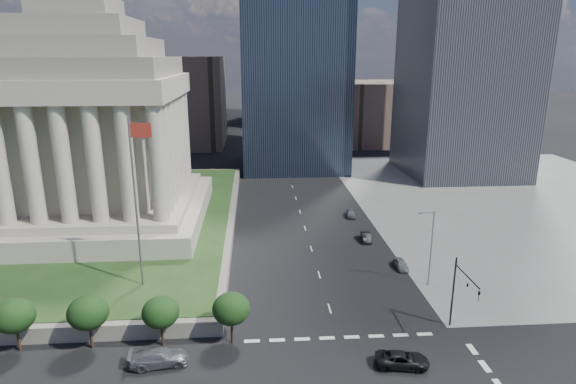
{
  "coord_description": "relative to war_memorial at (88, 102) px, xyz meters",
  "views": [
    {
      "loc": [
        -8.39,
        -29.5,
        28.29
      ],
      "look_at": [
        -4.95,
        18.47,
        14.62
      ],
      "focal_mm": 30.0,
      "sensor_mm": 36.0,
      "label": 1
    }
  ],
  "objects": [
    {
      "name": "parked_sedan_mid",
      "position": [
        43.0,
        -7.43,
        -20.77
      ],
      "size": [
        1.61,
        3.94,
        1.27
      ],
      "primitive_type": "imported",
      "rotation": [
        0.0,
        0.0,
        -0.07
      ],
      "color": "black",
      "rests_on": "ground"
    },
    {
      "name": "parked_sedan_near",
      "position": [
        45.5,
        -17.84,
        -20.77
      ],
      "size": [
        1.49,
        3.71,
        1.26
      ],
      "primitive_type": "imported",
      "rotation": [
        0.0,
        0.0,
        -0.0
      ],
      "color": "gray",
      "rests_on": "ground"
    },
    {
      "name": "traffic_signal_ne",
      "position": [
        46.5,
        -34.3,
        -16.15
      ],
      "size": [
        0.3,
        5.74,
        8.0
      ],
      "color": "black",
      "rests_on": "ground"
    },
    {
      "name": "midrise_glass",
      "position": [
        36.0,
        47.0,
        8.6
      ],
      "size": [
        26.0,
        26.0,
        60.0
      ],
      "primitive_type": "cube",
      "color": "black",
      "rests_on": "ground"
    },
    {
      "name": "pickup_truck",
      "position": [
        39.17,
        -39.15,
        -20.7
      ],
      "size": [
        3.03,
        5.32,
        1.4
      ],
      "primitive_type": "imported",
      "rotation": [
        0.0,
        0.0,
        1.42
      ],
      "color": "black",
      "rests_on": "ground"
    },
    {
      "name": "building_filler_ne",
      "position": [
        66.0,
        82.0,
        -11.4
      ],
      "size": [
        20.0,
        30.0,
        20.0
      ],
      "primitive_type": "cube",
      "color": "brown",
      "rests_on": "ground"
    },
    {
      "name": "street_lamp_north",
      "position": [
        47.33,
        -23.0,
        -15.74
      ],
      "size": [
        2.13,
        0.22,
        10.0
      ],
      "color": "slate",
      "rests_on": "ground"
    },
    {
      "name": "war_memorial",
      "position": [
        0.0,
        0.0,
        0.0
      ],
      "size": [
        34.0,
        34.0,
        39.0
      ],
      "primitive_type": null,
      "color": "#A69A8B",
      "rests_on": "plaza_lawn"
    },
    {
      "name": "building_filler_nw",
      "position": [
        4.0,
        82.0,
        -7.4
      ],
      "size": [
        24.0,
        30.0,
        28.0
      ],
      "primitive_type": "cube",
      "color": "brown",
      "rests_on": "ground"
    },
    {
      "name": "ground",
      "position": [
        34.0,
        52.0,
        -21.4
      ],
      "size": [
        500.0,
        500.0,
        0.0
      ],
      "primitive_type": "plane",
      "color": "black",
      "rests_on": "ground"
    },
    {
      "name": "flagpole",
      "position": [
        12.17,
        -24.0,
        -8.29
      ],
      "size": [
        2.52,
        0.24,
        20.0
      ],
      "color": "slate",
      "rests_on": "plaza_lawn"
    },
    {
      "name": "sidewalk_ne",
      "position": [
        80.0,
        12.0,
        -21.38
      ],
      "size": [
        68.0,
        90.0,
        0.03
      ],
      "primitive_type": "cube",
      "color": "slate",
      "rests_on": "ground"
    },
    {
      "name": "parked_sedan_far",
      "position": [
        43.0,
        4.54,
        -20.72
      ],
      "size": [
        2.22,
        4.2,
        1.36
      ],
      "primitive_type": "imported",
      "rotation": [
        0.0,
        0.0,
        -0.16
      ],
      "color": "slate",
      "rests_on": "ground"
    },
    {
      "name": "plaza_terrace",
      "position": [
        -11.0,
        2.0,
        -20.5
      ],
      "size": [
        66.0,
        70.0,
        1.8
      ],
      "primitive_type": "cube",
      "color": "#676158",
      "rests_on": "ground"
    },
    {
      "name": "plaza_lawn",
      "position": [
        -11.0,
        2.0,
        -19.55
      ],
      "size": [
        64.0,
        68.0,
        0.1
      ],
      "primitive_type": "cube",
      "color": "#203817",
      "rests_on": "plaza_terrace"
    },
    {
      "name": "suv_grey",
      "position": [
        16.26,
        -37.3,
        -20.59
      ],
      "size": [
        5.81,
        2.94,
        1.62
      ],
      "primitive_type": "imported",
      "rotation": [
        0.0,
        0.0,
        1.7
      ],
      "color": "#595A60",
      "rests_on": "ground"
    }
  ]
}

